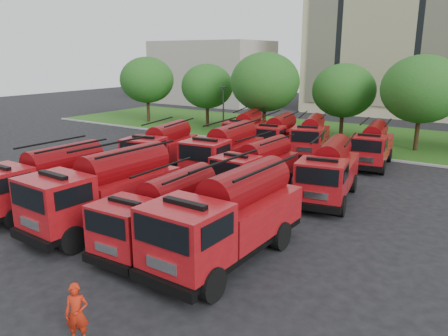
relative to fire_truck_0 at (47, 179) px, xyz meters
The scene contains 28 objects.
ground 8.37m from the fire_truck_0, 24.08° to the left, with size 140.00×140.00×0.00m, color black.
lawn 30.33m from the fire_truck_0, 75.68° to the left, with size 70.00×16.00×0.12m, color #295316.
curb 22.59m from the fire_truck_0, 70.57° to the left, with size 70.00×0.30×0.14m, color gray.
apartment_building 53.28m from the fire_truck_0, 79.51° to the left, with size 30.00×14.18×25.00m.
side_building 52.53m from the fire_truck_0, 115.42° to the left, with size 18.00×12.00×10.00m, color gray.
tree_0 30.44m from the fire_truck_0, 123.07° to the left, with size 6.30×6.30×7.70m.
tree_1 27.84m from the fire_truck_0, 107.89° to the left, with size 5.71×5.71×6.98m.
tree_2 25.13m from the fire_truck_0, 91.17° to the left, with size 6.72×6.72×8.22m.
tree_3 28.27m from the fire_truck_0, 76.64° to the left, with size 5.88×5.88×7.19m.
tree_4 29.38m from the fire_truck_0, 62.44° to the left, with size 6.55×6.55×8.01m.
lamp_post_0 20.74m from the fire_truck_0, 96.95° to the left, with size 0.60×0.25×5.11m.
fire_truck_0 is the anchor object (origin of this frame).
fire_truck_1 4.39m from the fire_truck_0, ahead, with size 3.21×8.04×3.60m.
fire_truck_2 8.17m from the fire_truck_0, ahead, with size 2.68×6.85×3.08m.
fire_truck_3 11.19m from the fire_truck_0, ahead, with size 3.09×8.03×3.62m.
fire_truck_4 9.46m from the fire_truck_0, 92.06° to the left, with size 3.83×7.43×3.23m.
fire_truck_5 11.31m from the fire_truck_0, 67.73° to the left, with size 3.27×7.72×3.42m.
fire_truck_6 11.68m from the fire_truck_0, 48.76° to the left, with size 2.66×6.77×3.04m.
fire_truck_7 15.37m from the fire_truck_0, 40.00° to the left, with size 3.67×7.44×3.24m.
fire_truck_8 19.52m from the fire_truck_0, 88.30° to the left, with size 3.92×7.11×3.07m.
fire_truck_9 19.20m from the fire_truck_0, 77.93° to the left, with size 3.28×7.04×3.09m.
fire_truck_10 20.69m from the fire_truck_0, 71.29° to the left, with size 3.98×7.18×3.10m.
fire_truck_11 22.31m from the fire_truck_0, 58.39° to the left, with size 3.14×6.92×3.04m.
firefighter_1 3.69m from the fire_truck_0, 30.57° to the right, with size 0.90×0.49×1.85m, color #AD200D.
firefighter_2 10.22m from the fire_truck_0, ahead, with size 1.07×0.61×1.83m, color #AD200D.
firefighter_3 11.59m from the fire_truck_0, ahead, with size 1.00×0.52×1.55m, color black.
firefighter_4 4.99m from the fire_truck_0, 99.86° to the left, with size 0.94×0.62×1.93m, color black.
firefighter_5 13.40m from the fire_truck_0, 34.56° to the left, with size 1.39×0.60×1.49m, color #AD200D.
Camera 1 is at (12.45, -16.57, 8.05)m, focal length 35.00 mm.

